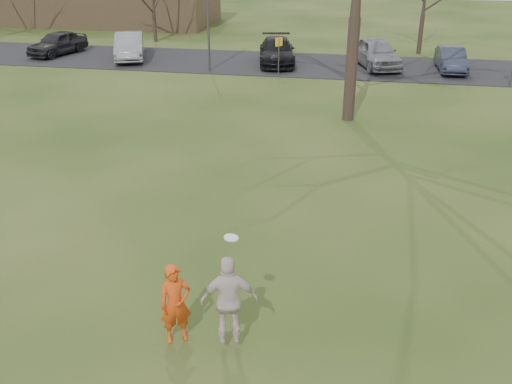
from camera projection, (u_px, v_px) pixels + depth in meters
The scene contains 10 objects.
ground at pixel (220, 345), 11.30m from camera, with size 120.00×120.00×0.00m, color #1E380F.
parking_strip at pixel (319, 65), 33.55m from camera, with size 62.00×6.50×0.04m, color black.
player_defender at pixel (176, 304), 11.11m from camera, with size 0.62×0.41×1.71m, color #DB4812.
car_0 at pixel (57, 43), 35.94m from camera, with size 1.68×4.19×1.43m, color #232326.
car_1 at pixel (129, 46), 34.76m from camera, with size 1.64×4.69×1.55m, color gray.
car_3 at pixel (277, 51), 33.61m from camera, with size 2.02×4.97×1.44m, color black.
car_4 at pixel (376, 53), 32.74m from camera, with size 1.90×4.72×1.61m, color gray.
car_5 at pixel (451, 59), 31.91m from camera, with size 1.35×3.88×1.28m, color #2E3345.
catching_play at pixel (229, 300), 10.70m from camera, with size 1.16×0.70×2.26m.
sign_yellow at pixel (279, 49), 30.59m from camera, with size 0.35×0.35×2.08m.
Camera 1 is at (2.28, -8.66, 7.56)m, focal length 40.02 mm.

